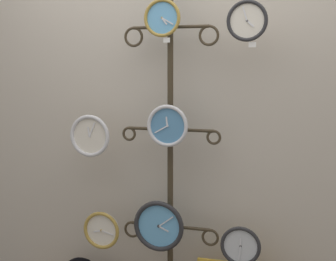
{
  "coord_description": "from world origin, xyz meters",
  "views": [
    {
      "loc": [
        0.78,
        -2.3,
        1.57
      ],
      "look_at": [
        0.0,
        0.36,
        1.2
      ],
      "focal_mm": 50.0,
      "sensor_mm": 36.0,
      "label": 1
    }
  ],
  "objects": [
    {
      "name": "clock_bottom_center",
      "position": [
        -0.05,
        0.32,
        0.62
      ],
      "size": [
        0.32,
        0.04,
        0.32
      ],
      "color": "#60A8DB"
    },
    {
      "name": "clock_middle_left",
      "position": [
        -0.5,
        0.33,
        1.15
      ],
      "size": [
        0.27,
        0.04,
        0.27
      ],
      "color": "silver"
    },
    {
      "name": "clock_middle_center",
      "position": [
        0.02,
        0.3,
        1.24
      ],
      "size": [
        0.25,
        0.04,
        0.25
      ],
      "color": "#4C84B2"
    },
    {
      "name": "clock_top_right",
      "position": [
        0.46,
        0.31,
        1.83
      ],
      "size": [
        0.22,
        0.04,
        0.22
      ],
      "color": "silver"
    },
    {
      "name": "clock_bottom_left",
      "position": [
        -0.43,
        0.31,
        0.56
      ],
      "size": [
        0.24,
        0.04,
        0.24
      ],
      "color": "silver"
    },
    {
      "name": "clock_bottom_right",
      "position": [
        0.45,
        0.31,
        0.55
      ],
      "size": [
        0.24,
        0.04,
        0.24
      ],
      "color": "silver"
    },
    {
      "name": "clock_top_center",
      "position": [
        -0.03,
        0.33,
        1.86
      ],
      "size": [
        0.22,
        0.04,
        0.22
      ],
      "color": "#60A8DB"
    },
    {
      "name": "price_tag_upper",
      "position": [
        0.0,
        0.33,
        1.74
      ],
      "size": [
        0.04,
        0.0,
        0.03
      ],
      "color": "white"
    },
    {
      "name": "shop_wall",
      "position": [
        0.0,
        0.57,
        1.4
      ],
      "size": [
        4.4,
        0.04,
        2.8
      ],
      "color": "#BCB2A3",
      "rests_on": "ground_plane"
    },
    {
      "name": "price_tag_mid",
      "position": [
        0.49,
        0.3,
        1.7
      ],
      "size": [
        0.04,
        0.0,
        0.03
      ],
      "color": "white"
    },
    {
      "name": "display_stand",
      "position": [
        0.0,
        0.41,
        0.68
      ],
      "size": [
        0.63,
        0.41,
        2.12
      ],
      "color": "#382D1E",
      "rests_on": "ground_plane"
    }
  ]
}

